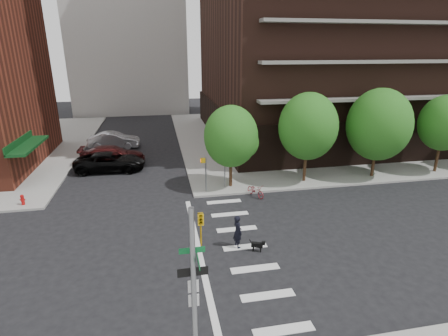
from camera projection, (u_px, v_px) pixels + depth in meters
name	position (u px, v px, depth m)	size (l,w,h in m)	color
ground	(190.00, 253.00, 18.32)	(120.00, 120.00, 0.00)	black
sidewalk_ne	(334.00, 133.00, 43.81)	(39.00, 33.00, 0.15)	gray
crosswalk	(231.00, 248.00, 18.72)	(3.85, 13.00, 0.01)	silver
tree_a	(231.00, 136.00, 25.63)	(4.00, 4.00, 5.90)	#301E11
tree_b	(308.00, 127.00, 26.54)	(4.50, 4.50, 6.65)	#301E11
tree_c	(379.00, 125.00, 27.65)	(5.00, 5.00, 6.80)	#301E11
tree_d	(444.00, 123.00, 28.76)	(4.00, 4.00, 6.20)	#301E11
traffic_signal	(196.00, 313.00, 10.40)	(0.90, 0.75, 6.00)	slate
pedestrian_signal	(210.00, 169.00, 25.50)	(2.18, 0.67, 2.60)	slate
fire_hydrant	(22.00, 199.00, 23.51)	(0.24, 0.24, 0.73)	#A50C0C
parked_car_black	(110.00, 162.00, 30.39)	(5.91, 2.73, 1.64)	black
parked_car_maroon	(113.00, 155.00, 32.25)	(5.81, 2.36, 1.69)	#481415
parked_car_silver	(114.00, 140.00, 37.39)	(5.26, 1.84, 1.73)	#B0B2B9
scooter	(256.00, 190.00, 25.19)	(0.61, 1.76, 0.92)	#9D2A36
dog_walker	(238.00, 232.00, 18.59)	(0.44, 0.67, 1.85)	black
dog	(258.00, 245.00, 18.33)	(0.73, 0.43, 0.62)	black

